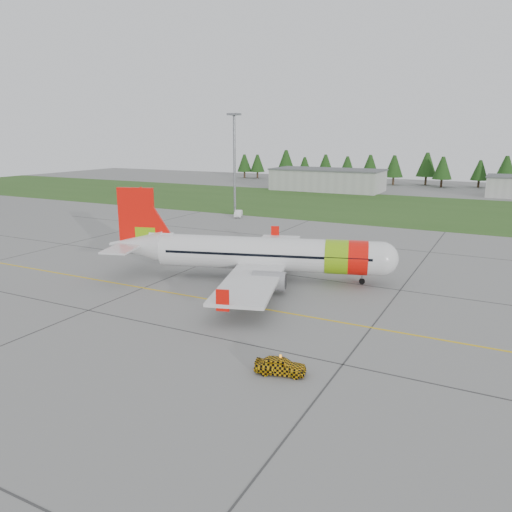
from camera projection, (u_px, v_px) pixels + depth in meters
The scene contains 9 objects.
ground at pixel (224, 339), 40.58m from camera, with size 320.00×320.00×0.00m, color gray.
aircraft at pixel (261, 254), 56.96m from camera, with size 32.94×31.12×10.24m.
follow_me_car at pixel (281, 350), 34.33m from camera, with size 1.46×1.23×3.62m, color yellow.
service_van at pixel (238, 207), 100.51m from camera, with size 1.43×1.35×4.11m, color white.
grass_strip at pixel (413, 209), 111.36m from camera, with size 320.00×50.00×0.03m, color #30561E.
taxi_guideline at pixel (267, 309), 47.48m from camera, with size 120.00×0.25×0.02m, color gold.
hangar_west at pixel (327, 180), 148.20m from camera, with size 32.00×14.00×6.00m, color #A8A8A3.
floodlight_mast at pixel (235, 166), 102.54m from camera, with size 0.50×0.50×20.00m, color slate.
treeline at pixel (447, 171), 158.53m from camera, with size 160.00×8.00×10.00m, color #1C3F14, non-canonical shape.
Camera 1 is at (19.64, -32.41, 16.21)m, focal length 35.00 mm.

